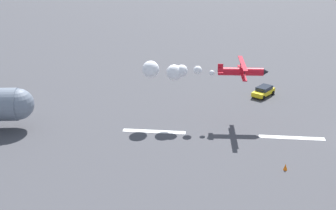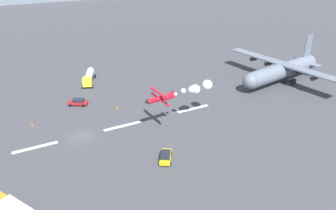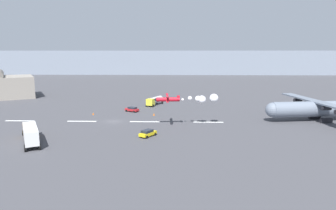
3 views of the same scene
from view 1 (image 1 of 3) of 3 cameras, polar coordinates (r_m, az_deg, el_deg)
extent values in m
cube|color=white|center=(58.82, 15.05, -3.92)|extent=(8.00, 0.90, 0.01)
cube|color=white|center=(58.53, -1.73, -3.28)|extent=(8.00, 0.90, 0.01)
sphere|color=slate|center=(61.20, -18.04, 0.10)|extent=(4.00, 4.00, 4.00)
cylinder|color=red|center=(60.21, 8.97, 4.10)|extent=(5.85, 1.38, 1.03)
cube|color=red|center=(60.27, 9.15, 3.96)|extent=(0.98, 6.97, 0.12)
cube|color=red|center=(59.92, 9.22, 5.11)|extent=(0.98, 6.97, 0.12)
cylinder|color=black|center=(62.41, 8.95, 5.17)|extent=(0.08, 0.08, 1.26)
cylinder|color=black|center=(57.78, 9.43, 3.84)|extent=(0.08, 0.08, 1.26)
cube|color=red|center=(59.84, 6.50, 4.57)|extent=(0.70, 0.14, 1.10)
cube|color=red|center=(59.96, 6.48, 4.20)|extent=(0.72, 2.03, 0.08)
cone|color=black|center=(60.65, 12.02, 4.02)|extent=(0.75, 0.91, 0.87)
sphere|color=white|center=(59.60, 5.45, 3.98)|extent=(0.70, 0.70, 0.70)
sphere|color=white|center=(59.48, 3.69, 4.33)|extent=(1.08, 1.08, 1.08)
sphere|color=white|center=(59.58, 1.71, 4.26)|extent=(1.55, 1.55, 1.55)
sphere|color=white|center=(59.57, 0.77, 4.05)|extent=(2.04, 2.04, 2.04)
sphere|color=white|center=(59.69, -2.15, 4.44)|extent=(2.20, 2.20, 2.20)
cube|color=yellow|center=(71.91, 11.70, 1.57)|extent=(3.84, 4.59, 0.65)
cube|color=#1E232D|center=(71.89, 11.81, 2.06)|extent=(2.79, 3.07, 0.55)
cylinder|color=black|center=(70.37, 11.75, 0.85)|extent=(0.53, 0.66, 0.64)
cylinder|color=black|center=(72.92, 12.86, 1.48)|extent=(0.53, 0.66, 0.64)
cylinder|color=black|center=(71.14, 10.47, 1.17)|extent=(0.53, 0.66, 0.64)
cylinder|color=black|center=(73.67, 11.61, 1.79)|extent=(0.53, 0.66, 0.64)
cone|color=orange|center=(51.00, 14.31, -7.42)|extent=(0.44, 0.44, 0.75)
camera|label=2|loc=(113.46, 23.21, 24.20)|focal=35.12mm
camera|label=3|loc=(133.72, 6.87, 18.45)|focal=32.95mm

